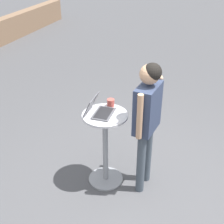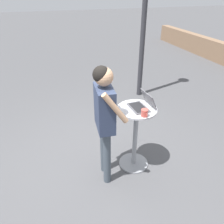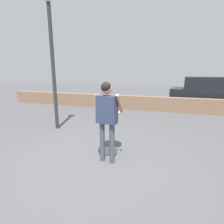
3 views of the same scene
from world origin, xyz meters
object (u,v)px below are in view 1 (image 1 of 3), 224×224
(cafe_table, at_px, (105,144))
(laptop, at_px, (99,110))
(coffee_mug, at_px, (111,103))
(standing_person, at_px, (147,112))

(cafe_table, xyz_separation_m, laptop, (-0.00, 0.08, 0.51))
(laptop, distance_m, coffee_mug, 0.24)
(cafe_table, distance_m, coffee_mug, 0.55)
(laptop, xyz_separation_m, standing_person, (0.10, -0.59, 0.03))
(laptop, xyz_separation_m, coffee_mug, (0.22, -0.07, -0.00))
(coffee_mug, bearing_deg, standing_person, -104.04)
(standing_person, bearing_deg, laptop, 99.24)
(laptop, bearing_deg, cafe_table, -87.60)
(cafe_table, height_order, laptop, laptop)
(cafe_table, xyz_separation_m, standing_person, (0.09, -0.51, 0.54))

